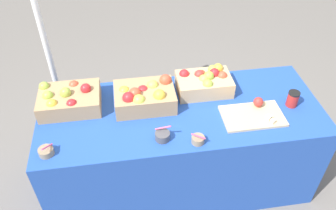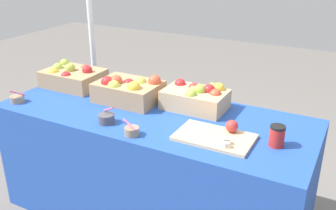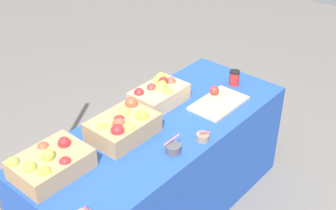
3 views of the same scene
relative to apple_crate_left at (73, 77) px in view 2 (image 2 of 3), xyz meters
The scene contains 10 objects.
table 0.87m from the apple_crate_left, 10.99° to the right, with size 1.90×0.76×0.74m, color #234CAD.
apple_crate_left is the anchor object (origin of this frame).
apple_crate_middle 0.50m from the apple_crate_left, ahead, with size 0.40×0.29×0.17m.
apple_crate_right 0.94m from the apple_crate_left, ahead, with size 0.38×0.25×0.16m.
cutting_board_front 1.23m from the apple_crate_left, 12.85° to the right, with size 0.40×0.25×0.08m.
sample_bowl_near 0.42m from the apple_crate_left, 105.55° to the right, with size 0.09×0.10×0.10m.
sample_bowl_mid 0.90m from the apple_crate_left, 29.78° to the right, with size 0.09×0.08×0.09m.
sample_bowl_far 0.69m from the apple_crate_left, 34.03° to the right, with size 0.10×0.09×0.11m.
coffee_cup 1.50m from the apple_crate_left, ahead, with size 0.08×0.08×0.11m.
tent_pole 0.52m from the apple_crate_left, 110.01° to the left, with size 0.04×0.04×2.06m, color white.
Camera 2 is at (1.06, -1.81, 1.68)m, focal length 40.93 mm.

